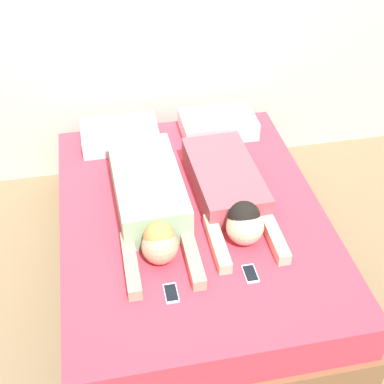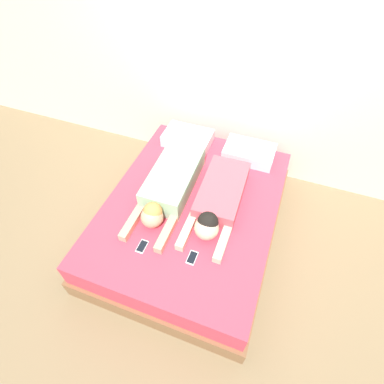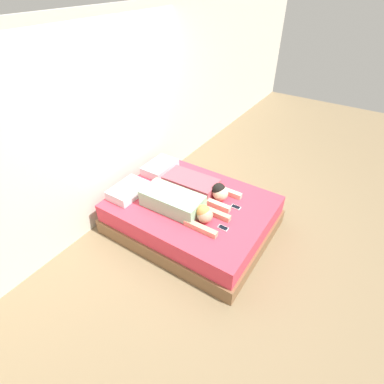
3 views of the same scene
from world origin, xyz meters
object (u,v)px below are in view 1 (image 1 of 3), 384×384
bed (192,240)px  pillow_head_right (218,124)px  person_left (150,199)px  cell_phone_right (250,274)px  person_right (230,191)px  pillow_head_left (120,135)px  cell_phone_left (171,293)px

bed → pillow_head_right: size_ratio=3.98×
person_left → cell_phone_right: bearing=-52.7°
cell_phone_right → person_right: bearing=86.5°
pillow_head_right → person_left: size_ratio=0.46×
bed → pillow_head_left: pillow_head_left is taller
cell_phone_left → cell_phone_right: 0.42m
bed → pillow_head_left: size_ratio=3.98×
bed → pillow_head_left: bearing=113.4°
pillow_head_left → person_right: bearing=-52.7°
pillow_head_left → person_right: size_ratio=0.49×
pillow_head_left → pillow_head_right: size_ratio=1.00×
pillow_head_right → person_right: person_right is taller
cell_phone_left → bed: bearing=69.1°
pillow_head_right → person_left: 0.95m
person_left → person_right: (0.47, -0.00, -0.02)m
pillow_head_left → cell_phone_left: bearing=-84.9°
pillow_head_right → cell_phone_right: pillow_head_right is taller
person_right → cell_phone_left: bearing=-126.4°
person_left → cell_phone_left: person_left is taller
pillow_head_right → person_right: size_ratio=0.49×
cell_phone_left → cell_phone_right: bearing=6.3°
person_left → person_right: person_right is taller
cell_phone_left → cell_phone_right: size_ratio=1.00×
pillow_head_left → cell_phone_right: bearing=-67.8°
pillow_head_left → person_left: person_left is taller
bed → cell_phone_right: size_ratio=16.49×
bed → person_left: person_left is taller
bed → person_left: size_ratio=1.82×
person_left → cell_phone_left: bearing=-88.6°
cell_phone_right → pillow_head_right: bearing=83.8°
pillow_head_left → pillow_head_right: (0.69, 0.00, 0.00)m
cell_phone_left → pillow_head_right: bearing=67.7°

